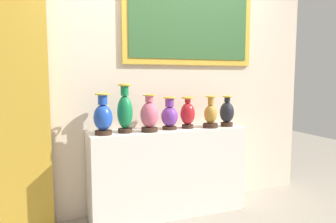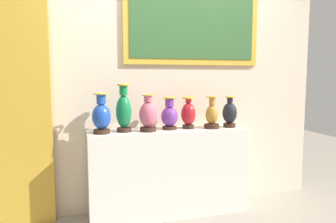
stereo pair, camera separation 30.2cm
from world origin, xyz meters
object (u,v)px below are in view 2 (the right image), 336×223
Objects in this scene: vase_sapphire at (101,116)px; vase_crimson at (188,114)px; vase_onyx at (230,113)px; vase_violet at (169,115)px; vase_rose at (148,115)px; vase_emerald at (124,111)px; vase_ochre at (212,116)px.

vase_sapphire is 1.17× the size of vase_crimson.
vase_sapphire is 1.26m from vase_onyx.
vase_sapphire is 1.16× the size of vase_violet.
vase_violet is at bearing 13.23° from vase_rose.
vase_ochre is (0.86, -0.04, -0.07)m from vase_emerald.
vase_rose reaches higher than vase_crimson.
vase_emerald reaches higher than vase_violet.
vase_crimson is at bearing 6.98° from vase_rose.
vase_onyx is (0.20, 0.02, 0.01)m from vase_ochre.
vase_onyx is (1.06, -0.02, -0.06)m from vase_emerald.
vase_ochre is (1.06, -0.01, -0.03)m from vase_sapphire.
vase_emerald is at bearing 178.83° from vase_onyx.
vase_ochre is 1.01× the size of vase_onyx.
vase_violet is at bearing 179.56° from vase_crimson.
vase_ochre is at bearing -7.25° from vase_violet.
vase_emerald is at bearing 8.49° from vase_sapphire.
vase_emerald reaches higher than vase_ochre.
vase_rose reaches higher than vase_violet.
vase_crimson is at bearing 1.33° from vase_emerald.
vase_ochre is at bearing -12.85° from vase_crimson.
vase_rose is 1.08× the size of vase_ochre.
vase_rose is at bearing -179.03° from vase_onyx.
vase_onyx is at bearing -3.50° from vase_violet.
vase_rose is 1.09× the size of vase_violet.
vase_onyx is at bearing 4.40° from vase_ochre.
vase_violet reaches higher than vase_crimson.
vase_emerald reaches higher than vase_rose.
vase_crimson is (0.63, 0.01, -0.05)m from vase_emerald.
vase_crimson is at bearing 3.08° from vase_sapphire.
vase_onyx is (0.43, -0.04, -0.01)m from vase_crimson.
vase_emerald reaches higher than vase_sapphire.
vase_ochre is (0.42, -0.05, -0.01)m from vase_violet.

